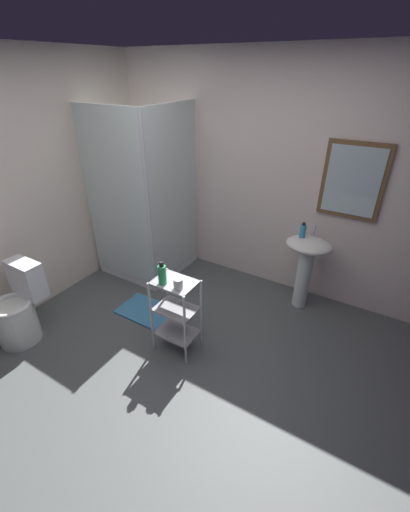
{
  "coord_description": "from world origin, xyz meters",
  "views": [
    {
      "loc": [
        1.28,
        -1.53,
        2.3
      ],
      "look_at": [
        0.04,
        0.52,
        0.93
      ],
      "focal_mm": 23.18,
      "sensor_mm": 36.0,
      "label": 1
    }
  ],
  "objects_px": {
    "hand_soap_bottle": "(303,231)",
    "storage_cart": "(176,310)",
    "pedestal_sink": "(306,259)",
    "bath_mat": "(147,311)",
    "body_wash_bottle_green": "(162,274)",
    "toilet": "(19,310)",
    "rinse_cup": "(178,284)",
    "shower_stall": "(149,238)"
  },
  "relations": [
    {
      "from": "hand_soap_bottle",
      "to": "storage_cart",
      "type": "bearing_deg",
      "value": -119.24
    },
    {
      "from": "pedestal_sink",
      "to": "bath_mat",
      "type": "relative_size",
      "value": 1.35
    },
    {
      "from": "body_wash_bottle_green",
      "to": "pedestal_sink",
      "type": "bearing_deg",
      "value": 56.69
    },
    {
      "from": "storage_cart",
      "to": "body_wash_bottle_green",
      "type": "relative_size",
      "value": 3.57
    },
    {
      "from": "toilet",
      "to": "hand_soap_bottle",
      "type": "relative_size",
      "value": 4.93
    },
    {
      "from": "toilet",
      "to": "rinse_cup",
      "type": "bearing_deg",
      "value": 22.03
    },
    {
      "from": "body_wash_bottle_green",
      "to": "bath_mat",
      "type": "bearing_deg",
      "value": 148.63
    },
    {
      "from": "pedestal_sink",
      "to": "bath_mat",
      "type": "bearing_deg",
      "value": -144.36
    },
    {
      "from": "body_wash_bottle_green",
      "to": "shower_stall",
      "type": "bearing_deg",
      "value": 135.2
    },
    {
      "from": "hand_soap_bottle",
      "to": "body_wash_bottle_green",
      "type": "relative_size",
      "value": 0.74
    },
    {
      "from": "storage_cart",
      "to": "rinse_cup",
      "type": "relative_size",
      "value": 8.12
    },
    {
      "from": "hand_soap_bottle",
      "to": "bath_mat",
      "type": "bearing_deg",
      "value": -142.23
    },
    {
      "from": "rinse_cup",
      "to": "toilet",
      "type": "bearing_deg",
      "value": -157.97
    },
    {
      "from": "body_wash_bottle_green",
      "to": "storage_cart",
      "type": "bearing_deg",
      "value": 43.78
    },
    {
      "from": "shower_stall",
      "to": "pedestal_sink",
      "type": "bearing_deg",
      "value": 8.83
    },
    {
      "from": "hand_soap_bottle",
      "to": "bath_mat",
      "type": "distance_m",
      "value": 1.84
    },
    {
      "from": "shower_stall",
      "to": "body_wash_bottle_green",
      "type": "distance_m",
      "value": 1.47
    },
    {
      "from": "body_wash_bottle_green",
      "to": "rinse_cup",
      "type": "relative_size",
      "value": 2.27
    },
    {
      "from": "storage_cart",
      "to": "rinse_cup",
      "type": "height_order",
      "value": "rinse_cup"
    },
    {
      "from": "storage_cart",
      "to": "bath_mat",
      "type": "relative_size",
      "value": 1.23
    },
    {
      "from": "storage_cart",
      "to": "toilet",
      "type": "bearing_deg",
      "value": -154.63
    },
    {
      "from": "toilet",
      "to": "body_wash_bottle_green",
      "type": "xyz_separation_m",
      "value": [
        1.29,
        0.58,
        0.52
      ]
    },
    {
      "from": "toilet",
      "to": "hand_soap_bottle",
      "type": "bearing_deg",
      "value": 42.53
    },
    {
      "from": "shower_stall",
      "to": "body_wash_bottle_green",
      "type": "height_order",
      "value": "shower_stall"
    },
    {
      "from": "storage_cart",
      "to": "bath_mat",
      "type": "distance_m",
      "value": 0.77
    },
    {
      "from": "shower_stall",
      "to": "toilet",
      "type": "distance_m",
      "value": 1.61
    },
    {
      "from": "storage_cart",
      "to": "shower_stall",
      "type": "bearing_deg",
      "value": 139.15
    },
    {
      "from": "shower_stall",
      "to": "bath_mat",
      "type": "height_order",
      "value": "shower_stall"
    },
    {
      "from": "hand_soap_bottle",
      "to": "bath_mat",
      "type": "relative_size",
      "value": 0.26
    },
    {
      "from": "hand_soap_bottle",
      "to": "pedestal_sink",
      "type": "bearing_deg",
      "value": -8.66
    },
    {
      "from": "hand_soap_bottle",
      "to": "body_wash_bottle_green",
      "type": "bearing_deg",
      "value": -120.33
    },
    {
      "from": "toilet",
      "to": "hand_soap_bottle",
      "type": "xyz_separation_m",
      "value": [
        2.05,
        1.88,
        0.56
      ]
    },
    {
      "from": "shower_stall",
      "to": "toilet",
      "type": "relative_size",
      "value": 2.63
    },
    {
      "from": "shower_stall",
      "to": "rinse_cup",
      "type": "relative_size",
      "value": 21.94
    },
    {
      "from": "rinse_cup",
      "to": "bath_mat",
      "type": "bearing_deg",
      "value": 155.28
    },
    {
      "from": "pedestal_sink",
      "to": "rinse_cup",
      "type": "height_order",
      "value": "rinse_cup"
    },
    {
      "from": "shower_stall",
      "to": "pedestal_sink",
      "type": "distance_m",
      "value": 1.89
    },
    {
      "from": "pedestal_sink",
      "to": "toilet",
      "type": "bearing_deg",
      "value": -138.83
    },
    {
      "from": "pedestal_sink",
      "to": "body_wash_bottle_green",
      "type": "distance_m",
      "value": 1.57
    },
    {
      "from": "storage_cart",
      "to": "bath_mat",
      "type": "bearing_deg",
      "value": 157.23
    },
    {
      "from": "hand_soap_bottle",
      "to": "toilet",
      "type": "bearing_deg",
      "value": -137.47
    },
    {
      "from": "storage_cart",
      "to": "body_wash_bottle_green",
      "type": "bearing_deg",
      "value": -136.22
    }
  ]
}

